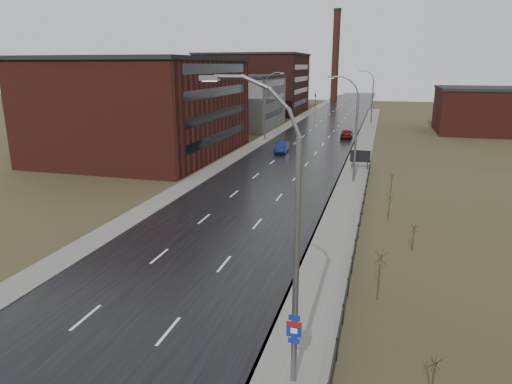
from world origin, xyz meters
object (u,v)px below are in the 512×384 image
Objects in this scene: car_near at (282,147)px; streetlight_main at (288,243)px; car_far at (347,134)px; billboard at (360,157)px.

streetlight_main is at bearing -81.96° from car_near.
streetlight_main is 2.51× the size of car_far.
car_near is at bearing 63.83° from car_far.
streetlight_main reaches higher than car_near.
car_near is (-11.75, 9.03, -0.91)m from billboard.
car_near is 1.00× the size of car_far.
billboard reaches higher than car_far.
streetlight_main is 66.00m from car_far.
car_near is (-11.13, 49.31, -5.26)m from streetlight_main.
streetlight_main reaches higher than car_far.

